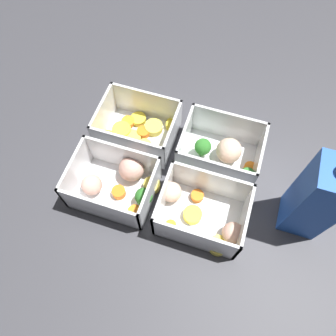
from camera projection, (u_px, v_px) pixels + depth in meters
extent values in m
plane|color=#38383D|center=(168.00, 174.00, 0.65)|extent=(4.00, 4.00, 0.00)
cube|color=white|center=(115.00, 191.00, 0.63)|extent=(0.15, 0.12, 0.00)
cube|color=white|center=(100.00, 210.00, 0.58)|extent=(0.15, 0.01, 0.08)
cube|color=white|center=(124.00, 157.00, 0.62)|extent=(0.15, 0.01, 0.08)
cube|color=white|center=(76.00, 172.00, 0.61)|extent=(0.01, 0.12, 0.08)
cube|color=white|center=(150.00, 194.00, 0.59)|extent=(0.01, 0.12, 0.08)
cylinder|color=orange|center=(135.00, 213.00, 0.60)|extent=(0.04, 0.04, 0.01)
cylinder|color=#407A37|center=(144.00, 200.00, 0.62)|extent=(0.01, 0.01, 0.01)
sphere|color=#2D7228|center=(144.00, 197.00, 0.60)|extent=(0.03, 0.03, 0.03)
sphere|color=#D19E8C|center=(92.00, 185.00, 0.62)|extent=(0.04, 0.04, 0.04)
cylinder|color=#DBC647|center=(152.00, 185.00, 0.63)|extent=(0.04, 0.04, 0.02)
sphere|color=#D19E8C|center=(132.00, 169.00, 0.63)|extent=(0.07, 0.07, 0.05)
cylinder|color=orange|center=(119.00, 192.00, 0.62)|extent=(0.03, 0.03, 0.02)
cube|color=white|center=(201.00, 217.00, 0.61)|extent=(0.15, 0.12, 0.00)
cube|color=white|center=(194.00, 240.00, 0.55)|extent=(0.15, 0.01, 0.08)
cube|color=white|center=(211.00, 183.00, 0.60)|extent=(0.15, 0.01, 0.08)
cube|color=white|center=(163.00, 198.00, 0.59)|extent=(0.01, 0.12, 0.08)
cube|color=white|center=(243.00, 223.00, 0.57)|extent=(0.01, 0.12, 0.08)
sphere|color=beige|center=(171.00, 192.00, 0.61)|extent=(0.05, 0.05, 0.04)
cylinder|color=orange|center=(171.00, 225.00, 0.60)|extent=(0.03, 0.03, 0.01)
cylinder|color=orange|center=(197.00, 196.00, 0.62)|extent=(0.03, 0.03, 0.01)
cylinder|color=#DBC647|center=(218.00, 245.00, 0.58)|extent=(0.04, 0.04, 0.01)
sphere|color=#D19E8C|center=(233.00, 233.00, 0.58)|extent=(0.05, 0.05, 0.04)
cylinder|color=yellow|center=(193.00, 215.00, 0.60)|extent=(0.04, 0.04, 0.02)
cube|color=white|center=(139.00, 136.00, 0.69)|extent=(0.15, 0.12, 0.00)
cube|color=white|center=(128.00, 148.00, 0.63)|extent=(0.15, 0.01, 0.08)
cube|color=white|center=(147.00, 104.00, 0.68)|extent=(0.15, 0.01, 0.08)
cube|color=white|center=(104.00, 116.00, 0.67)|extent=(0.01, 0.12, 0.08)
cube|color=white|center=(172.00, 135.00, 0.65)|extent=(0.01, 0.12, 0.08)
cylinder|color=#DBC647|center=(154.00, 127.00, 0.69)|extent=(0.05, 0.05, 0.01)
cylinder|color=yellow|center=(122.00, 130.00, 0.69)|extent=(0.05, 0.05, 0.01)
cylinder|color=yellow|center=(107.00, 139.00, 0.68)|extent=(0.05, 0.05, 0.01)
cylinder|color=orange|center=(134.00, 150.00, 0.67)|extent=(0.03, 0.03, 0.01)
cylinder|color=#DBC647|center=(145.00, 146.00, 0.67)|extent=(0.03, 0.03, 0.01)
cylinder|color=#DBC647|center=(131.00, 138.00, 0.68)|extent=(0.06, 0.06, 0.01)
cylinder|color=yellow|center=(172.00, 125.00, 0.69)|extent=(0.04, 0.04, 0.01)
cylinder|color=orange|center=(143.00, 132.00, 0.69)|extent=(0.03, 0.03, 0.01)
cylinder|color=yellow|center=(138.00, 119.00, 0.70)|extent=(0.03, 0.03, 0.01)
cylinder|color=orange|center=(128.00, 122.00, 0.70)|extent=(0.04, 0.04, 0.01)
cube|color=white|center=(218.00, 158.00, 0.67)|extent=(0.15, 0.12, 0.00)
cube|color=white|center=(213.00, 173.00, 0.61)|extent=(0.15, 0.01, 0.08)
cube|color=white|center=(227.00, 126.00, 0.66)|extent=(0.15, 0.01, 0.08)
cube|color=white|center=(184.00, 139.00, 0.64)|extent=(0.01, 0.12, 0.08)
cube|color=white|center=(258.00, 159.00, 0.62)|extent=(0.01, 0.12, 0.08)
sphere|color=beige|center=(219.00, 173.00, 0.63)|extent=(0.06, 0.06, 0.04)
cylinder|color=#407A37|center=(186.00, 169.00, 0.65)|extent=(0.01, 0.01, 0.01)
sphere|color=#2D7228|center=(186.00, 164.00, 0.63)|extent=(0.04, 0.04, 0.04)
sphere|color=beige|center=(229.00, 151.00, 0.64)|extent=(0.07, 0.07, 0.05)
cylinder|color=#407A37|center=(202.00, 152.00, 0.66)|extent=(0.01, 0.01, 0.02)
sphere|color=#2D7228|center=(203.00, 147.00, 0.64)|extent=(0.03, 0.03, 0.03)
cylinder|color=orange|center=(250.00, 168.00, 0.65)|extent=(0.03, 0.03, 0.01)
cylinder|color=#49883F|center=(245.00, 179.00, 0.63)|extent=(0.01, 0.01, 0.02)
sphere|color=#388433|center=(247.00, 175.00, 0.62)|extent=(0.03, 0.03, 0.03)
cube|color=blue|center=(316.00, 199.00, 0.53)|extent=(0.07, 0.07, 0.19)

